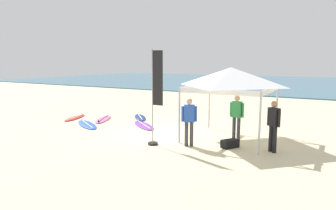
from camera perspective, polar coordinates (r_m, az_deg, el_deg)
The scene contains 13 objects.
ground_plane at distance 12.56m, azimuth -0.45°, elevation -5.42°, with size 80.00×80.00×0.00m, color beige.
sea at distance 44.46m, azimuth 21.82°, elevation 3.93°, with size 80.00×36.00×0.10m, color #386B84.
canopy_tent at distance 11.56m, azimuth 11.91°, elevation 5.19°, with size 2.99×2.99×2.75m.
surfboard_blue at distance 14.67m, azimuth -15.11°, elevation -3.56°, with size 2.33×1.75×0.19m.
surfboard_navy at distance 16.01m, azimuth -5.30°, elevation -2.33°, with size 1.71×1.80×0.19m.
surfboard_red at distance 16.58m, azimuth -17.21°, elevation -2.30°, with size 1.12×1.99×0.19m.
surfboard_purple at distance 14.04m, azimuth -4.65°, elevation -3.82°, with size 2.12×1.84×0.19m.
surfboard_pink at distance 15.78m, azimuth -12.18°, elevation -2.64°, with size 1.45×2.14×0.19m.
person_green at distance 11.66m, azimuth 12.89°, elevation -1.74°, with size 0.55×0.23×1.71m.
person_blue at distance 10.53m, azimuth 4.03°, elevation -2.61°, with size 0.48×0.37×1.71m.
person_black at distance 10.41m, azimuth 19.37°, elevation -3.20°, with size 0.47×0.39×1.71m.
banner_flag at distance 10.57m, azimuth -2.43°, elevation 0.65°, with size 0.60×0.36×3.40m.
gear_bag_near_tent at distance 10.75m, azimuth 11.66°, elevation -7.19°, with size 0.60×0.32×0.28m, color black.
Camera 1 is at (6.15, -10.54, 2.98)m, focal length 32.16 mm.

